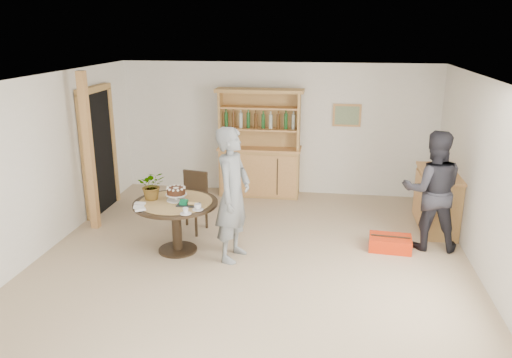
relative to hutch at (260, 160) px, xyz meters
The scene contains 17 objects.
ground 3.33m from the hutch, 84.71° to the right, with size 7.00×7.00×0.00m, color tan.
room_shell 3.41m from the hutch, 84.65° to the right, with size 6.04×7.04×2.52m.
doorway 2.94m from the hutch, 154.78° to the right, with size 0.13×1.10×2.18m.
pine_post 3.20m from the hutch, 139.62° to the right, with size 0.12×0.12×2.50m, color tan.
hutch is the anchor object (origin of this frame).
sideboard 3.29m from the hutch, 22.21° to the right, with size 0.54×1.26×0.94m.
dining_table 2.82m from the hutch, 106.97° to the right, with size 1.20×1.20×0.76m.
dining_chair 2.04m from the hutch, 113.32° to the right, with size 0.50×0.50×0.95m.
birthday_cake 2.78m from the hutch, 107.27° to the right, with size 0.30×0.30×0.20m.
flower_vase 2.91m from the hutch, 113.89° to the right, with size 0.38×0.33×0.42m, color #3F7233.
gift_tray 2.89m from the hutch, 102.17° to the right, with size 0.30×0.20×0.08m.
coffee_cup_a 3.01m from the hutch, 98.09° to the right, with size 0.15×0.15×0.09m.
coffee_cup_b 3.20m from the hutch, 99.79° to the right, with size 0.15×0.15×0.08m.
napkins 3.25m from the hutch, 112.27° to the right, with size 0.24×0.33×0.03m.
teen_boy 2.81m from the hutch, 89.45° to the right, with size 0.68×0.45×1.87m, color slate.
adult_person 3.45m from the hutch, 35.94° to the right, with size 0.85×0.66×1.75m, color black.
red_suitcase 3.20m from the hutch, 44.57° to the right, with size 0.63×0.45×0.21m.
Camera 1 is at (0.99, -5.86, 3.13)m, focal length 35.00 mm.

